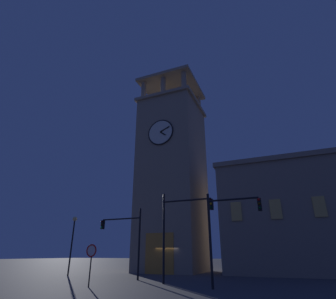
# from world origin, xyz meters

# --- Properties ---
(ground_plane) EXTENTS (200.00, 200.00, 0.00)m
(ground_plane) POSITION_xyz_m (0.00, 0.00, 0.00)
(ground_plane) COLOR #424247
(clocktower) EXTENTS (7.67, 8.34, 26.80)m
(clocktower) POSITION_xyz_m (0.85, -2.86, 11.11)
(clocktower) COLOR gray
(clocktower) RESTS_ON ground_plane
(traffic_signal_near) EXTENTS (3.94, 0.41, 5.54)m
(traffic_signal_near) POSITION_xyz_m (0.99, 7.48, 3.56)
(traffic_signal_near) COLOR black
(traffic_signal_near) RESTS_ON ground_plane
(traffic_signal_mid) EXTENTS (3.84, 0.41, 6.18)m
(traffic_signal_mid) POSITION_xyz_m (-4.49, 9.31, 4.03)
(traffic_signal_mid) COLOR black
(traffic_signal_mid) RESTS_ON ground_plane
(traffic_signal_far) EXTENTS (3.33, 0.41, 5.56)m
(traffic_signal_far) POSITION_xyz_m (-8.20, 10.88, 3.66)
(traffic_signal_far) COLOR black
(traffic_signal_far) RESTS_ON ground_plane
(street_lamp) EXTENTS (0.44, 0.44, 5.43)m
(street_lamp) POSITION_xyz_m (7.87, 6.17, 3.76)
(street_lamp) COLOR black
(street_lamp) RESTS_ON ground_plane
(no_horn_sign) EXTENTS (0.78, 0.14, 2.49)m
(no_horn_sign) POSITION_xyz_m (0.13, 12.92, 1.93)
(no_horn_sign) COLOR black
(no_horn_sign) RESTS_ON ground_plane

